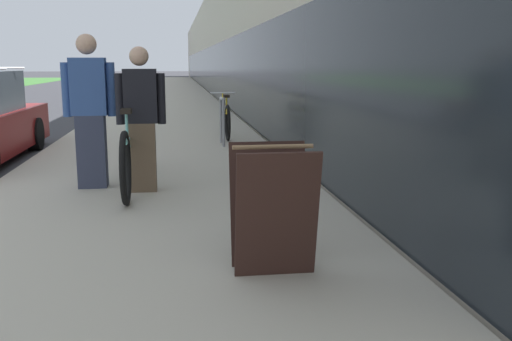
{
  "coord_description": "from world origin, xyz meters",
  "views": [
    {
      "loc": [
        6.13,
        -5.03,
        1.59
      ],
      "look_at": [
        8.66,
        12.8,
        -1.81
      ],
      "focal_mm": 40.0,
      "sensor_mm": 36.0,
      "label": 1
    }
  ],
  "objects": [
    {
      "name": "person_bystander",
      "position": [
        5.15,
        1.79,
        1.04
      ],
      "size": [
        0.6,
        0.24,
        1.77
      ],
      "color": "#33384C",
      "rests_on": "sidewalk_slab"
    },
    {
      "name": "tandem_bicycle",
      "position": [
        5.61,
        1.86,
        0.55
      ],
      "size": [
        0.52,
        2.83,
        0.97
      ],
      "color": "black",
      "rests_on": "sidewalk_slab"
    },
    {
      "name": "sandwich_board_sign",
      "position": [
        6.79,
        -1.22,
        0.6
      ],
      "size": [
        0.56,
        0.56,
        0.9
      ],
      "color": "#331E19",
      "rests_on": "sidewalk_slab"
    },
    {
      "name": "cruiser_bike_nearest",
      "position": [
        7.1,
        6.18,
        0.51
      ],
      "size": [
        0.52,
        1.83,
        0.86
      ],
      "color": "black",
      "rests_on": "sidewalk_slab"
    },
    {
      "name": "storefront_facade",
      "position": [
        12.84,
        29.0,
        2.5
      ],
      "size": [
        10.01,
        70.0,
        5.02
      ],
      "color": "beige",
      "rests_on": "ground"
    },
    {
      "name": "person_rider",
      "position": [
        5.75,
        1.5,
        0.96
      ],
      "size": [
        0.55,
        0.22,
        1.63
      ],
      "color": "brown",
      "rests_on": "sidewalk_slab"
    },
    {
      "name": "sidewalk_slab",
      "position": [
        5.85,
        21.0,
        0.07
      ],
      "size": [
        3.91,
        70.0,
        0.14
      ],
      "color": "#B2AA99",
      "rests_on": "ground"
    },
    {
      "name": "bike_rack_hoop",
      "position": [
        6.96,
        5.14,
        0.66
      ],
      "size": [
        0.05,
        0.6,
        0.84
      ],
      "color": "gray",
      "rests_on": "sidewalk_slab"
    }
  ]
}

